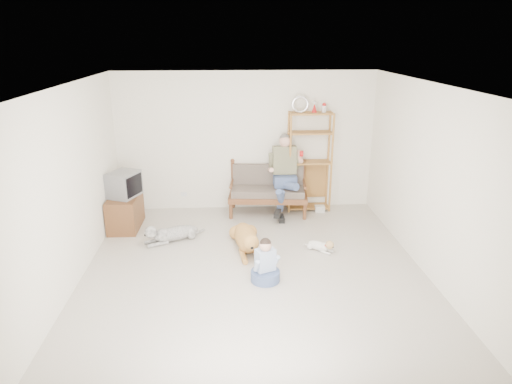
{
  "coord_description": "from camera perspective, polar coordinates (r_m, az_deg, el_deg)",
  "views": [
    {
      "loc": [
        -0.35,
        -5.96,
        3.3
      ],
      "look_at": [
        0.09,
        1.0,
        0.91
      ],
      "focal_mm": 32.0,
      "sensor_mm": 36.0,
      "label": 1
    }
  ],
  "objects": [
    {
      "name": "book_stack",
      "position": [
        9.13,
        7.97,
        -2.07
      ],
      "size": [
        0.19,
        0.14,
        0.12
      ],
      "primitive_type": "cube",
      "rotation": [
        0.0,
        0.0,
        -0.04
      ],
      "color": "white",
      "rests_on": "ground"
    },
    {
      "name": "wall_outlet",
      "position": [
        9.24,
        -9.0,
        -0.28
      ],
      "size": [
        0.12,
        0.02,
        0.08
      ],
      "primitive_type": "cube",
      "color": "silver",
      "rests_on": "ground"
    },
    {
      "name": "wall_back",
      "position": [
        8.93,
        -1.29,
        6.29
      ],
      "size": [
        5.0,
        0.0,
        5.0
      ],
      "primitive_type": "plane",
      "rotation": [
        1.57,
        0.0,
        0.0
      ],
      "color": "silver",
      "rests_on": "ground"
    },
    {
      "name": "loveseat",
      "position": [
        8.88,
        1.45,
        0.43
      ],
      "size": [
        1.56,
        0.83,
        0.95
      ],
      "rotation": [
        0.0,
        0.0,
        -0.09
      ],
      "color": "brown",
      "rests_on": "ground"
    },
    {
      "name": "wall_left",
      "position": [
        6.62,
        -22.36,
        0.33
      ],
      "size": [
        0.0,
        5.5,
        5.5
      ],
      "primitive_type": "plane",
      "rotation": [
        1.57,
        0.0,
        1.57
      ],
      "color": "silver",
      "rests_on": "ground"
    },
    {
      "name": "shaggy_dog",
      "position": [
        7.87,
        -10.65,
        -5.12
      ],
      "size": [
        1.03,
        0.63,
        0.34
      ],
      "rotation": [
        0.0,
        0.0,
        -1.09
      ],
      "color": "silver",
      "rests_on": "ground"
    },
    {
      "name": "child",
      "position": [
        6.51,
        1.17,
        -9.17
      ],
      "size": [
        0.41,
        0.41,
        0.66
      ],
      "rotation": [
        0.0,
        0.0,
        0.41
      ],
      "color": "#465780",
      "rests_on": "ground"
    },
    {
      "name": "floor",
      "position": [
        6.82,
        -0.22,
        -10.03
      ],
      "size": [
        5.5,
        5.5,
        0.0
      ],
      "primitive_type": "plane",
      "color": "beige",
      "rests_on": "ground"
    },
    {
      "name": "wall_front",
      "position": [
        3.77,
        2.31,
        -12.26
      ],
      "size": [
        5.0,
        0.0,
        5.0
      ],
      "primitive_type": "plane",
      "rotation": [
        -1.57,
        0.0,
        0.0
      ],
      "color": "silver",
      "rests_on": "ground"
    },
    {
      "name": "crt_tv",
      "position": [
        8.37,
        -16.16,
        0.93
      ],
      "size": [
        0.6,
        0.66,
        0.45
      ],
      "rotation": [
        0.0,
        0.0,
        -0.4
      ],
      "color": "slate",
      "rests_on": "tv_stand"
    },
    {
      "name": "terrier",
      "position": [
        7.49,
        8.21,
        -6.68
      ],
      "size": [
        0.47,
        0.42,
        0.22
      ],
      "rotation": [
        0.0,
        0.0,
        0.83
      ],
      "color": "white",
      "rests_on": "ground"
    },
    {
      "name": "tv_stand",
      "position": [
        8.55,
        -16.05,
        -2.39
      ],
      "size": [
        0.52,
        0.91,
        0.6
      ],
      "rotation": [
        0.0,
        0.0,
        -0.02
      ],
      "color": "brown",
      "rests_on": "ground"
    },
    {
      "name": "wall_right",
      "position": [
        6.89,
        21.02,
        1.17
      ],
      "size": [
        0.0,
        5.5,
        5.5
      ],
      "primitive_type": "plane",
      "rotation": [
        1.57,
        0.0,
        -1.57
      ],
      "color": "silver",
      "rests_on": "ground"
    },
    {
      "name": "ceiling",
      "position": [
        6.0,
        -0.25,
        13.17
      ],
      "size": [
        5.5,
        5.5,
        0.0
      ],
      "primitive_type": "plane",
      "rotation": [
        3.14,
        0.0,
        0.0
      ],
      "color": "white",
      "rests_on": "ground"
    },
    {
      "name": "man",
      "position": [
        8.66,
        3.54,
        1.5
      ],
      "size": [
        0.59,
        0.85,
        1.37
      ],
      "color": "#465780",
      "rests_on": "loveseat"
    },
    {
      "name": "golden_retriever",
      "position": [
        7.45,
        -1.17,
        -5.87
      ],
      "size": [
        0.46,
        1.44,
        0.44
      ],
      "rotation": [
        0.0,
        0.0,
        0.11
      ],
      "color": "#C48A44",
      "rests_on": "ground"
    },
    {
      "name": "etagere",
      "position": [
        8.95,
        6.69,
        3.87
      ],
      "size": [
        0.86,
        0.38,
        2.26
      ],
      "color": "#AA7A35",
      "rests_on": "ground"
    }
  ]
}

